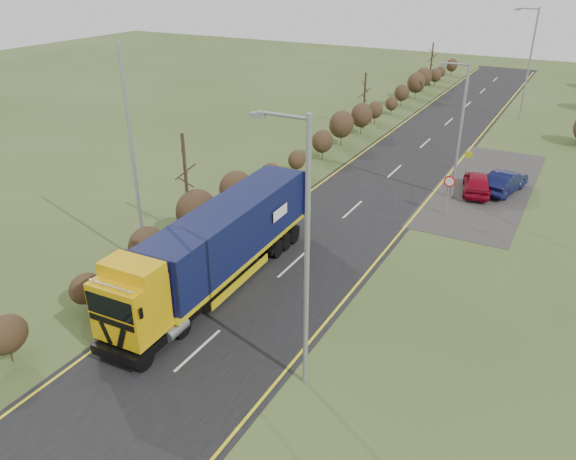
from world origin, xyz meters
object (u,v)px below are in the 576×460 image
(lorry, at_px, (217,245))
(speed_sign, at_px, (449,187))
(car_blue_sedan, at_px, (505,182))
(streetlight_near, at_px, (303,248))
(car_red_hatchback, at_px, (477,183))

(lorry, xyz_separation_m, speed_sign, (7.40, 13.57, -0.44))
(car_blue_sedan, bearing_deg, streetlight_near, 95.51)
(speed_sign, bearing_deg, streetlight_near, -92.72)
(car_red_hatchback, bearing_deg, speed_sign, 66.49)
(lorry, distance_m, speed_sign, 15.47)
(car_red_hatchback, xyz_separation_m, speed_sign, (-0.89, -4.50, 1.05))
(lorry, distance_m, car_red_hatchback, 19.94)
(streetlight_near, bearing_deg, car_blue_sedan, 81.89)
(streetlight_near, bearing_deg, lorry, 148.19)
(car_blue_sedan, bearing_deg, car_red_hatchback, 47.96)
(car_blue_sedan, height_order, speed_sign, speed_sign)
(car_red_hatchback, relative_size, car_blue_sedan, 0.98)
(lorry, relative_size, car_red_hatchback, 3.26)
(streetlight_near, height_order, speed_sign, streetlight_near)
(car_blue_sedan, bearing_deg, lorry, 76.34)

